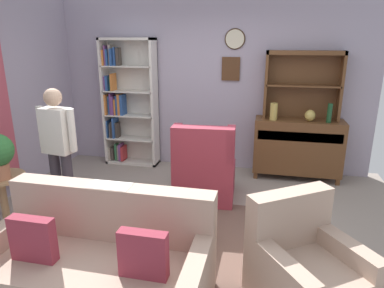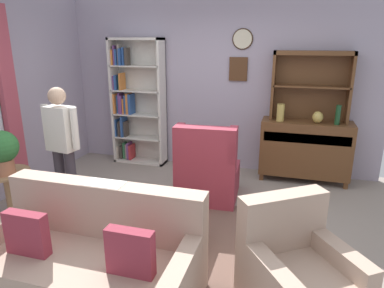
{
  "view_description": "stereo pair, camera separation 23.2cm",
  "coord_description": "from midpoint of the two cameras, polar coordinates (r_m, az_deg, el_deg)",
  "views": [
    {
      "loc": [
        0.91,
        -3.41,
        2.08
      ],
      "look_at": [
        0.1,
        0.2,
        0.95
      ],
      "focal_mm": 32.35,
      "sensor_mm": 36.0,
      "label": 1
    },
    {
      "loc": [
        1.13,
        -3.35,
        2.08
      ],
      "look_at": [
        0.1,
        0.2,
        0.95
      ],
      "focal_mm": 32.35,
      "sensor_mm": 36.0,
      "label": 2
    }
  ],
  "objects": [
    {
      "name": "ground_plane",
      "position": [
        4.1,
        -0.51,
        -13.64
      ],
      "size": [
        5.4,
        4.6,
        0.02
      ],
      "primitive_type": "cube",
      "color": "gray"
    },
    {
      "name": "vase_round",
      "position": [
        5.31,
        21.21,
        4.13
      ],
      "size": [
        0.15,
        0.15,
        0.17
      ],
      "primitive_type": "ellipsoid",
      "color": "tan",
      "rests_on": "sideboard"
    },
    {
      "name": "bookshelf",
      "position": [
        5.95,
        -8.41,
        6.7
      ],
      "size": [
        0.9,
        0.3,
        2.1
      ],
      "color": "silver",
      "rests_on": "ground_plane"
    },
    {
      "name": "wingback_chair",
      "position": [
        4.61,
        4.0,
        -4.68
      ],
      "size": [
        0.83,
        0.85,
        1.05
      ],
      "color": "maroon",
      "rests_on": "ground_plane"
    },
    {
      "name": "coffee_table",
      "position": [
        3.73,
        -3.41,
        -10.62
      ],
      "size": [
        0.8,
        0.5,
        0.42
      ],
      "color": "brown",
      "rests_on": "ground_plane"
    },
    {
      "name": "potted_plant_large",
      "position": [
        4.23,
        -27.61,
        -0.82
      ],
      "size": [
        0.36,
        0.36,
        0.5
      ],
      "color": "#AD6B4C",
      "rests_on": "plant_stand"
    },
    {
      "name": "bottle_wine",
      "position": [
        5.31,
        24.08,
        4.39
      ],
      "size": [
        0.07,
        0.07,
        0.28
      ],
      "primitive_type": "cylinder",
      "color": "#194223",
      "rests_on": "sideboard"
    },
    {
      "name": "plant_stand",
      "position": [
        4.48,
        -26.7,
        -7.03
      ],
      "size": [
        0.52,
        0.52,
        0.64
      ],
      "color": "#A87F56",
      "rests_on": "ground_plane"
    },
    {
      "name": "vase_tall",
      "position": [
        5.26,
        15.63,
        5.01
      ],
      "size": [
        0.11,
        0.11,
        0.25
      ],
      "primitive_type": "cylinder",
      "color": "tan",
      "rests_on": "sideboard"
    },
    {
      "name": "person_reading",
      "position": [
        4.3,
        -19.19,
        0.19
      ],
      "size": [
        0.53,
        0.25,
        1.56
      ],
      "color": "#38333D",
      "rests_on": "ground_plane"
    },
    {
      "name": "sideboard_hutch",
      "position": [
        5.39,
        20.31,
        10.39
      ],
      "size": [
        1.1,
        0.26,
        1.0
      ],
      "color": "brown",
      "rests_on": "sideboard"
    },
    {
      "name": "area_rug",
      "position": [
        3.8,
        1.14,
        -16.09
      ],
      "size": [
        2.51,
        2.0,
        0.01
      ],
      "primitive_type": "cube",
      "color": "brown",
      "rests_on": "ground_plane"
    },
    {
      "name": "couch_floral",
      "position": [
        3.1,
        -14.03,
        -18.31
      ],
      "size": [
        1.8,
        0.85,
        0.9
      ],
      "color": "tan",
      "rests_on": "ground_plane"
    },
    {
      "name": "sideboard",
      "position": [
        5.48,
        19.27,
        -0.66
      ],
      "size": [
        1.3,
        0.45,
        0.92
      ],
      "color": "brown",
      "rests_on": "ground_plane"
    },
    {
      "name": "armchair_floral",
      "position": [
        3.06,
        19.13,
        -19.86
      ],
      "size": [
        1.06,
        1.07,
        0.88
      ],
      "color": "tan",
      "rests_on": "ground_plane"
    },
    {
      "name": "book_stack",
      "position": [
        3.73,
        -4.78,
        -8.88
      ],
      "size": [
        0.22,
        0.15,
        0.08
      ],
      "color": "#CC7233",
      "rests_on": "coffee_table"
    },
    {
      "name": "wall_back",
      "position": [
        5.65,
        5.78,
        10.0
      ],
      "size": [
        5.0,
        0.09,
        2.8
      ],
      "color": "#A399AD",
      "rests_on": "ground_plane"
    }
  ]
}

